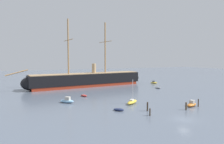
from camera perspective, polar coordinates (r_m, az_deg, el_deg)
name	(u,v)px	position (r m, az deg, el deg)	size (l,w,h in m)	color
ground_plane	(184,119)	(46.20, 19.87, -12.59)	(400.00, 400.00, 0.00)	slate
tall_ship	(88,79)	(92.85, -6.89, -2.14)	(62.34, 13.97, 29.98)	maroon
dinghy_foreground_left	(119,110)	(50.16, 1.94, -10.66)	(2.83, 2.69, 0.64)	#1E284C
motorboat_foreground_right	(192,104)	(58.69, 21.77, -8.53)	(4.27, 2.82, 1.66)	orange
sailboat_near_centre	(132,102)	(57.92, 5.77, -8.43)	(5.29, 4.32, 6.93)	gold
motorboat_mid_left	(67,101)	(60.22, -12.71, -7.99)	(4.40, 4.10, 1.79)	#7FB2D6
dinghy_alongside_bow	(84,96)	(68.95, -7.99, -6.67)	(2.21, 2.99, 0.65)	#B22D28
dinghy_alongside_stern	(158,88)	(88.52, 12.98, -4.39)	(2.17, 2.94, 0.64)	gray
motorboat_far_right	(154,83)	(105.20, 11.84, -2.96)	(3.71, 3.19, 1.47)	gold
dinghy_distant_centre	(97,84)	(100.54, -4.29, -3.37)	(1.97, 1.99, 0.46)	gray
mooring_piling_nearest	(150,112)	(46.81, 10.76, -11.15)	(0.30, 0.30, 1.67)	#382B1E
mooring_piling_left_pair	(198,103)	(58.89, 23.38, -8.08)	(0.28, 0.28, 2.08)	#382B1E
mooring_piling_right_pair	(186,106)	(54.16, 20.37, -9.11)	(0.43, 0.43, 1.94)	#4C3D2D
mooring_piling_midwater	(147,107)	(50.63, 10.08, -9.69)	(0.38, 0.38, 2.18)	#382B1E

